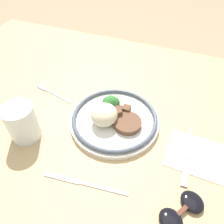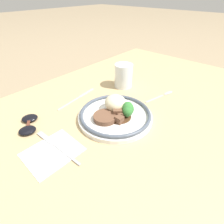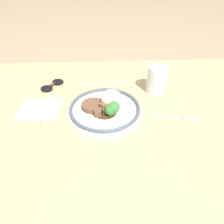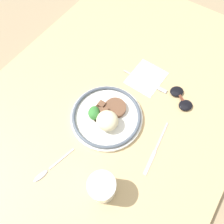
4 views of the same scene
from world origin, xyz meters
name	(u,v)px [view 1 (image 1 of 4)]	position (x,y,z in m)	size (l,w,h in m)	color
ground_plane	(117,125)	(0.00, 0.00, 0.00)	(8.00, 8.00, 0.00)	#998466
dining_table	(117,122)	(0.00, 0.00, 0.02)	(1.55, 0.94, 0.03)	tan
napkin	(196,155)	(-0.24, 0.05, 0.03)	(0.15, 0.13, 0.00)	white
plate	(115,117)	(0.00, 0.02, 0.05)	(0.26, 0.26, 0.07)	white
juice_glass	(23,124)	(0.21, 0.15, 0.08)	(0.08, 0.08, 0.11)	#F4AD19
fork	(187,159)	(-0.22, 0.07, 0.03)	(0.02, 0.20, 0.00)	#ADADB2
knife	(82,183)	(0.00, 0.23, 0.03)	(0.21, 0.03, 0.00)	#ADADB2
spoon	(47,90)	(0.27, -0.03, 0.03)	(0.16, 0.05, 0.01)	#ADADB2
sunglasses	(182,211)	(-0.23, 0.21, 0.04)	(0.11, 0.12, 0.02)	black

